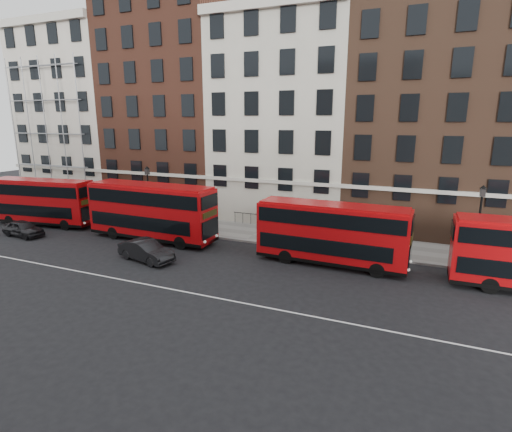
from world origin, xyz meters
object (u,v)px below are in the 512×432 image
at_px(bus_b, 151,210).
at_px(bus_c, 331,232).
at_px(car_rear, 23,228).
at_px(car_front, 146,251).
at_px(bus_a, 42,201).

height_order(bus_b, bus_c, bus_b).
relative_size(car_rear, car_front, 0.89).
bearing_deg(car_front, bus_a, 86.78).
distance_m(bus_c, car_rear, 25.35).
relative_size(bus_a, car_rear, 2.64).
xyz_separation_m(bus_a, car_rear, (1.68, -3.38, -1.60)).
xyz_separation_m(bus_c, car_rear, (-25.08, -3.38, -1.57)).
bearing_deg(bus_a, bus_b, -7.42).
xyz_separation_m(bus_b, bus_c, (14.51, 0.00, -0.21)).
height_order(bus_b, car_rear, bus_b).
bearing_deg(car_front, bus_b, 44.82).
height_order(bus_b, car_front, bus_b).
bearing_deg(bus_c, car_rear, -170.74).
distance_m(bus_b, car_front, 5.27).
bearing_deg(bus_c, car_front, -158.84).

